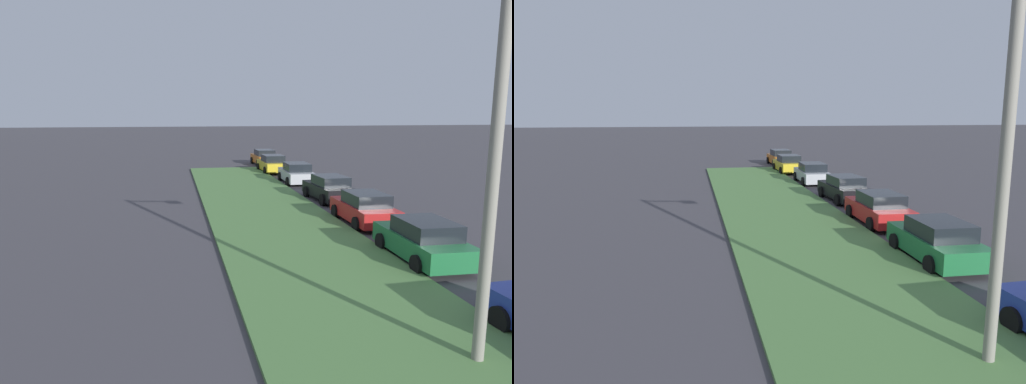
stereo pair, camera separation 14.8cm
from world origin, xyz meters
TOP-DOWN VIEW (x-y plane):
  - grass_median at (10.00, 7.05)m, footprint 60.00×6.00m
  - parked_car_green at (13.02, 3.19)m, footprint 4.33×2.07m
  - parked_car_red at (18.50, 3.02)m, footprint 4.31×2.03m
  - parked_car_black at (24.12, 2.77)m, footprint 4.39×2.19m
  - parked_car_silver at (30.86, 2.92)m, footprint 4.34×2.10m
  - parked_car_yellow at (36.99, 3.34)m, footprint 4.33×2.08m
  - parked_car_orange at (42.41, 2.98)m, footprint 4.35×2.11m

SIDE VIEW (x-z plane):
  - grass_median at x=10.00m, z-range 0.00..0.12m
  - parked_car_green at x=13.02m, z-range -0.02..1.45m
  - parked_car_red at x=18.50m, z-range -0.02..1.45m
  - parked_car_black at x=24.12m, z-range -0.02..1.45m
  - parked_car_silver at x=30.86m, z-range -0.02..1.45m
  - parked_car_yellow at x=36.99m, z-range -0.02..1.45m
  - parked_car_orange at x=42.41m, z-range -0.02..1.45m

